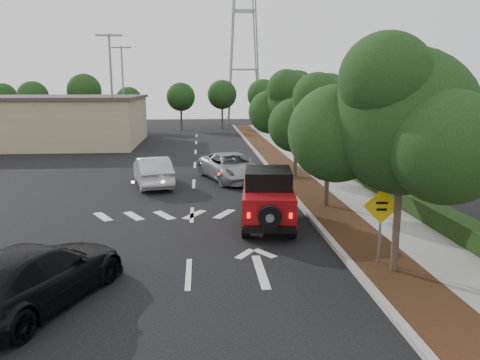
{
  "coord_description": "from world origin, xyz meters",
  "views": [
    {
      "loc": [
        0.39,
        -12.15,
        5.09
      ],
      "look_at": [
        1.68,
        3.0,
        2.0
      ],
      "focal_mm": 35.0,
      "sensor_mm": 36.0,
      "label": 1
    }
  ],
  "objects": [
    {
      "name": "silver_sedan_oncoming",
      "position": [
        -2.09,
        11.74,
        0.75
      ],
      "size": [
        2.56,
        4.8,
        1.5
      ],
      "primitive_type": "imported",
      "rotation": [
        0.0,
        0.0,
        3.36
      ],
      "color": "#B9BBC2",
      "rests_on": "ground"
    },
    {
      "name": "transmission_tower",
      "position": [
        6.0,
        48.0,
        0.0
      ],
      "size": [
        7.0,
        4.0,
        28.0
      ],
      "primitive_type": null,
      "color": "slate",
      "rests_on": "ground"
    },
    {
      "name": "speed_hump_sign",
      "position": [
        5.4,
        0.1,
        1.51
      ],
      "size": [
        1.02,
        0.14,
        2.18
      ],
      "rotation": [
        0.0,
        0.0,
        -0.11
      ],
      "color": "slate",
      "rests_on": "ground"
    },
    {
      "name": "commercial_building",
      "position": [
        -16.0,
        30.0,
        2.0
      ],
      "size": [
        22.0,
        12.0,
        4.0
      ],
      "primitive_type": "cube",
      "color": "#9A8E6A",
      "rests_on": "ground"
    },
    {
      "name": "red_jeep",
      "position": [
        2.82,
        4.35,
        1.06
      ],
      "size": [
        2.22,
        4.2,
        2.08
      ],
      "rotation": [
        0.0,
        0.0,
        -0.12
      ],
      "color": "black",
      "rests_on": "ground"
    },
    {
      "name": "light_pole_a",
      "position": [
        -6.5,
        26.0,
        0.0
      ],
      "size": [
        2.0,
        0.22,
        9.0
      ],
      "primitive_type": null,
      "color": "slate",
      "rests_on": "ground"
    },
    {
      "name": "parked_suv",
      "position": [
        -9.16,
        25.45,
        0.67
      ],
      "size": [
        4.13,
        2.28,
        1.33
      ],
      "primitive_type": "imported",
      "rotation": [
        0.0,
        0.0,
        1.38
      ],
      "color": "#929499",
      "rests_on": "ground"
    },
    {
      "name": "black_suv_oncoming",
      "position": [
        -3.5,
        -1.57,
        0.74
      ],
      "size": [
        3.9,
        5.52,
        1.48
      ],
      "primitive_type": "imported",
      "rotation": [
        0.0,
        0.0,
        2.74
      ],
      "color": "black",
      "rests_on": "ground"
    },
    {
      "name": "street_tree_far",
      "position": [
        5.6,
        13.0,
        0.0
      ],
      "size": [
        3.4,
        3.4,
        5.62
      ],
      "primitive_type": null,
      "color": "black",
      "rests_on": "ground"
    },
    {
      "name": "ground",
      "position": [
        0.0,
        0.0,
        0.0
      ],
      "size": [
        120.0,
        120.0,
        0.0
      ],
      "primitive_type": "plane",
      "color": "black",
      "rests_on": "ground"
    },
    {
      "name": "sidewalk",
      "position": [
        7.5,
        12.0,
        0.06
      ],
      "size": [
        2.0,
        70.0,
        0.12
      ],
      "primitive_type": "cube",
      "color": "gray",
      "rests_on": "ground"
    },
    {
      "name": "silver_suv_ahead",
      "position": [
        2.06,
        12.79,
        0.73
      ],
      "size": [
        3.92,
        5.75,
        1.46
      ],
      "primitive_type": "imported",
      "rotation": [
        0.0,
        0.0,
        0.31
      ],
      "color": "#9C9DA3",
      "rests_on": "ground"
    },
    {
      "name": "street_tree_near",
      "position": [
        5.6,
        -0.5,
        0.0
      ],
      "size": [
        3.8,
        3.8,
        5.92
      ],
      "primitive_type": null,
      "color": "black",
      "rests_on": "ground"
    },
    {
      "name": "street_tree_mid",
      "position": [
        5.6,
        6.5,
        0.0
      ],
      "size": [
        3.2,
        3.2,
        5.32
      ],
      "primitive_type": null,
      "color": "black",
      "rests_on": "ground"
    },
    {
      "name": "curb",
      "position": [
        4.6,
        12.0,
        0.07
      ],
      "size": [
        0.2,
        70.0,
        0.15
      ],
      "primitive_type": "cube",
      "color": "#9E9B93",
      "rests_on": "ground"
    },
    {
      "name": "planting_strip",
      "position": [
        5.6,
        12.0,
        0.06
      ],
      "size": [
        1.8,
        70.0,
        0.12
      ],
      "primitive_type": "cube",
      "color": "black",
      "rests_on": "ground"
    },
    {
      "name": "hedge",
      "position": [
        8.9,
        12.0,
        0.4
      ],
      "size": [
        0.8,
        70.0,
        0.8
      ],
      "primitive_type": "cube",
      "color": "black",
      "rests_on": "ground"
    },
    {
      "name": "light_pole_b",
      "position": [
        -7.5,
        38.0,
        0.0
      ],
      "size": [
        2.0,
        0.22,
        9.0
      ],
      "primitive_type": null,
      "color": "slate",
      "rests_on": "ground"
    }
  ]
}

